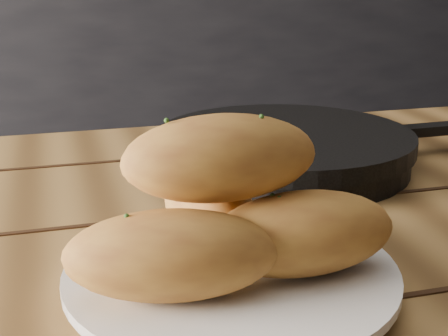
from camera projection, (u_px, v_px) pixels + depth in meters
counter at (67, 120)px, 2.28m from camera, size 2.80×0.60×0.90m
table at (409, 321)px, 0.60m from camera, size 1.55×0.94×0.75m
plate at (231, 276)px, 0.47m from camera, size 0.25×0.25×0.02m
bread_rolls at (226, 212)px, 0.45m from camera, size 0.25×0.20×0.12m
skillet at (286, 148)px, 0.76m from camera, size 0.45×0.31×0.05m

